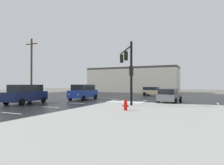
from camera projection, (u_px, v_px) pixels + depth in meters
ground_plane at (102, 99)px, 26.69m from camera, size 120.00×120.00×0.00m
road_asphalt at (102, 99)px, 26.69m from camera, size 44.00×44.00×0.02m
sidewalk_corner at (194, 121)px, 10.79m from camera, size 18.00×18.00×0.14m
snow_strip_curbside at (126, 102)px, 20.98m from camera, size 4.00×1.60×0.06m
lane_markings at (105, 100)px, 24.94m from camera, size 36.15×36.15×0.01m
traffic_signal_mast at (128, 64)px, 19.51m from camera, size 2.94×4.39×5.96m
fire_hydrant at (126, 105)px, 14.64m from camera, size 0.48×0.26×0.79m
strip_building_background at (133, 80)px, 51.30m from camera, size 23.09×8.00×6.41m
suv_blue at (83, 92)px, 26.09m from camera, size 2.33×4.90×2.03m
sedan_grey at (169, 96)px, 21.39m from camera, size 2.27×4.63×1.58m
sedan_tan at (154, 91)px, 34.49m from camera, size 4.68×2.43×1.58m
suv_navy at (26, 94)px, 20.77m from camera, size 2.59×4.99×2.03m
sedan_silver at (83, 91)px, 37.29m from camera, size 2.43×4.68×1.58m
utility_pole_mid at (31, 67)px, 29.24m from camera, size 2.20×0.28×8.95m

